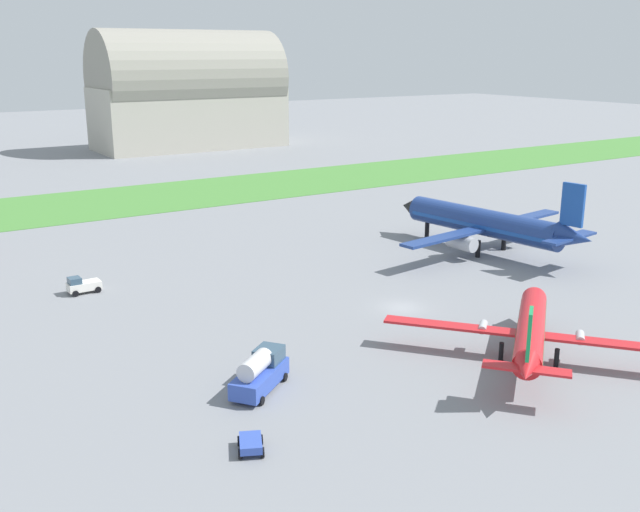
{
  "coord_description": "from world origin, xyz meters",
  "views": [
    {
      "loc": [
        -46.74,
        -57.22,
        26.3
      ],
      "look_at": [
        -2.2,
        12.85,
        3.0
      ],
      "focal_mm": 40.98,
      "sensor_mm": 36.0,
      "label": 1
    }
  ],
  "objects_px": {
    "baggage_cart_near_gate": "(251,444)",
    "fuel_truck_by_runway": "(260,371)",
    "pushback_tug_midfield": "(82,285)",
    "airplane_midfield_jet": "(486,223)",
    "airplane_foreground_turboprop": "(531,330)"
  },
  "relations": [
    {
      "from": "baggage_cart_near_gate",
      "to": "fuel_truck_by_runway",
      "type": "relative_size",
      "value": 0.44
    },
    {
      "from": "airplane_midfield_jet",
      "to": "fuel_truck_by_runway",
      "type": "bearing_deg",
      "value": 106.72
    },
    {
      "from": "baggage_cart_near_gate",
      "to": "fuel_truck_by_runway",
      "type": "xyz_separation_m",
      "value": [
        5.0,
        8.0,
        1.01
      ]
    },
    {
      "from": "airplane_midfield_jet",
      "to": "pushback_tug_midfield",
      "type": "height_order",
      "value": "airplane_midfield_jet"
    },
    {
      "from": "airplane_foreground_turboprop",
      "to": "fuel_truck_by_runway",
      "type": "xyz_separation_m",
      "value": [
        -22.74,
        7.54,
        -1.26
      ]
    },
    {
      "from": "airplane_foreground_turboprop",
      "to": "airplane_midfield_jet",
      "type": "bearing_deg",
      "value": 11.35
    },
    {
      "from": "airplane_midfield_jet",
      "to": "airplane_foreground_turboprop",
      "type": "height_order",
      "value": "airplane_midfield_jet"
    },
    {
      "from": "pushback_tug_midfield",
      "to": "airplane_foreground_turboprop",
      "type": "bearing_deg",
      "value": 123.56
    },
    {
      "from": "pushback_tug_midfield",
      "to": "fuel_truck_by_runway",
      "type": "bearing_deg",
      "value": 97.93
    },
    {
      "from": "pushback_tug_midfield",
      "to": "fuel_truck_by_runway",
      "type": "height_order",
      "value": "fuel_truck_by_runway"
    },
    {
      "from": "airplane_foreground_turboprop",
      "to": "pushback_tug_midfield",
      "type": "height_order",
      "value": "airplane_foreground_turboprop"
    },
    {
      "from": "baggage_cart_near_gate",
      "to": "pushback_tug_midfield",
      "type": "bearing_deg",
      "value": -154.62
    },
    {
      "from": "airplane_midfield_jet",
      "to": "airplane_foreground_turboprop",
      "type": "xyz_separation_m",
      "value": [
        -22.75,
        -28.36,
        -1.16
      ]
    },
    {
      "from": "pushback_tug_midfield",
      "to": "fuel_truck_by_runway",
      "type": "xyz_separation_m",
      "value": [
        5.43,
        -32.5,
        0.67
      ]
    },
    {
      "from": "airplane_midfield_jet",
      "to": "baggage_cart_near_gate",
      "type": "distance_m",
      "value": 58.24
    }
  ]
}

